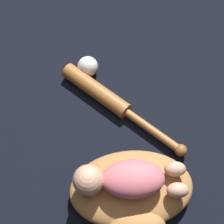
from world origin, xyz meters
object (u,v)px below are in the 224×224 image
Objects in this scene: baseball_glove at (132,195)px; baseball at (88,66)px; baby_figure at (125,179)px; baseball_bat at (108,99)px.

baseball is at bearing -83.58° from baseball_glove.
baseball_glove is 0.51m from baseball.
baby_figure is 0.35m from baseball_bat.
baby_figure is 0.49m from baseball.
baseball_bat is at bearing -88.71° from baseball_glove.
baseball_glove is 0.09m from baby_figure.
baby_figure reaches higher than baseball.
baby_figure is at bearing 94.41° from baseball.
baseball_bat is 5.64× the size of baseball.
baseball_glove is at bearing 96.42° from baseball.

